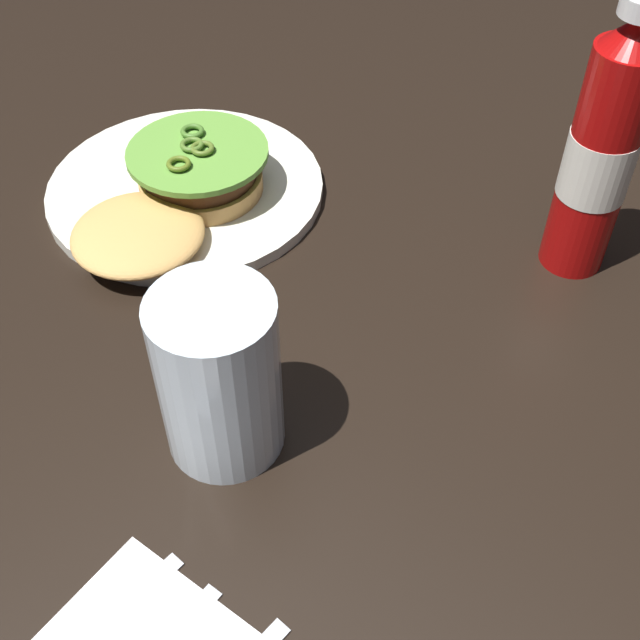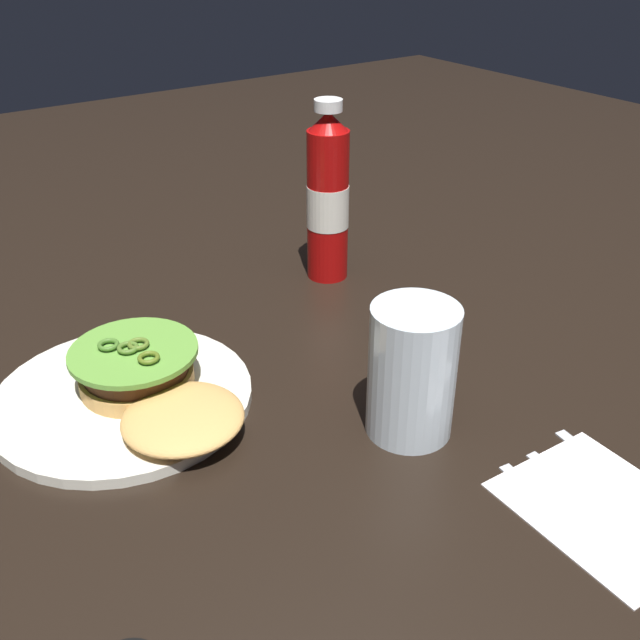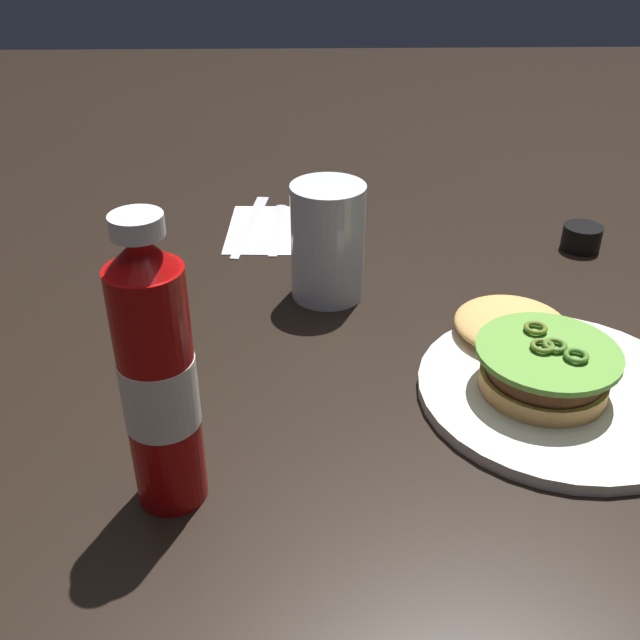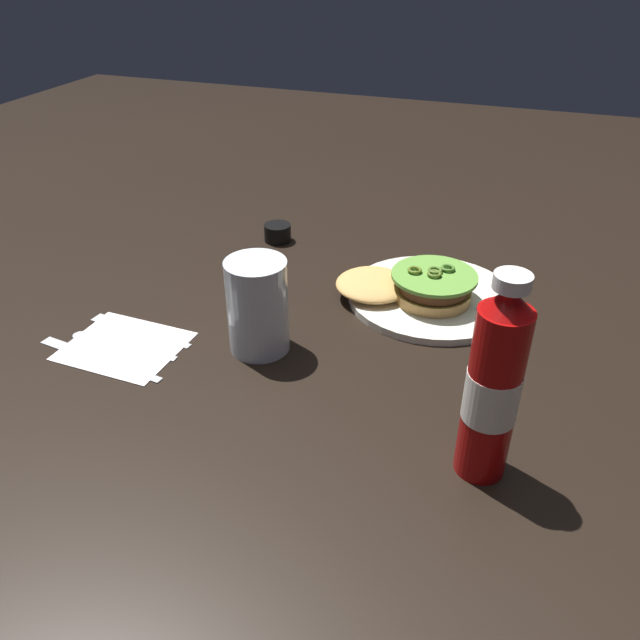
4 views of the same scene
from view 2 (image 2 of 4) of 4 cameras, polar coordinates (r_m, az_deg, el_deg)
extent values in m
plane|color=black|center=(0.76, -1.01, -8.31)|extent=(3.00, 3.00, 0.00)
cylinder|color=silver|center=(0.82, -15.07, -5.81)|extent=(0.28, 0.28, 0.01)
cylinder|color=tan|center=(0.82, -14.04, -4.41)|extent=(0.12, 0.12, 0.02)
cylinder|color=#512D19|center=(0.81, -14.19, -3.42)|extent=(0.11, 0.11, 0.02)
cylinder|color=red|center=(0.80, -14.28, -2.76)|extent=(0.10, 0.10, 0.01)
cylinder|color=#5E9637|center=(0.80, -14.34, -2.40)|extent=(0.14, 0.14, 0.01)
torus|color=#54691D|center=(0.77, -13.20, -2.88)|extent=(0.02, 0.02, 0.01)
torus|color=#546C24|center=(0.80, -13.97, -1.81)|extent=(0.02, 0.02, 0.01)
torus|color=#4D7128|center=(0.79, -14.73, -2.10)|extent=(0.02, 0.02, 0.01)
torus|color=#437127|center=(0.80, -16.16, -1.85)|extent=(0.02, 0.02, 0.01)
ellipsoid|color=tan|center=(0.74, -10.62, -7.51)|extent=(0.12, 0.12, 0.03)
cylinder|color=#A70A0A|center=(1.02, 0.61, 8.83)|extent=(0.06, 0.06, 0.21)
cone|color=#A70A0A|center=(0.98, 0.64, 15.25)|extent=(0.05, 0.05, 0.03)
cylinder|color=white|center=(0.98, 0.65, 16.39)|extent=(0.04, 0.04, 0.01)
cylinder|color=white|center=(1.02, 0.61, 8.86)|extent=(0.06, 0.06, 0.06)
cylinder|color=silver|center=(0.72, 7.18, -3.99)|extent=(0.09, 0.09, 0.14)
cube|color=white|center=(0.72, 21.28, -13.51)|extent=(0.17, 0.15, 0.00)
cube|color=silver|center=(0.69, 19.12, -14.83)|extent=(0.18, 0.04, 0.00)
cube|color=silver|center=(0.71, 21.32, -13.31)|extent=(0.18, 0.02, 0.00)
cube|color=silver|center=(0.74, 23.34, -11.90)|extent=(0.19, 0.04, 0.00)
camera|label=1|loc=(0.70, 45.35, 24.96)|focal=45.43mm
camera|label=3|loc=(1.30, -17.28, 27.65)|focal=41.77mm
camera|label=4|loc=(1.35, 23.26, 30.35)|focal=35.51mm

